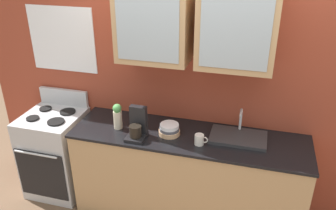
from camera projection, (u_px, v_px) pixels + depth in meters
name	position (u px, v px, depth m)	size (l,w,h in m)	color
back_wall_unit	(197.00, 68.00, 3.21)	(4.54, 0.49, 2.65)	#993D28
counter	(187.00, 175.00, 3.38)	(2.20, 0.63, 0.91)	tan
stove_range	(57.00, 152.00, 3.72)	(0.59, 0.64, 1.09)	silver
sink_faucet	(238.00, 137.00, 3.12)	(0.50, 0.32, 0.24)	#2D2D30
bowl_stack	(169.00, 129.00, 3.18)	(0.20, 0.20, 0.11)	#E0AD7F
vase	(118.00, 116.00, 3.25)	(0.08, 0.08, 0.25)	beige
cup_near_sink	(199.00, 140.00, 3.02)	(0.12, 0.08, 0.10)	silver
coffee_maker	(137.00, 126.00, 3.11)	(0.17, 0.20, 0.29)	black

